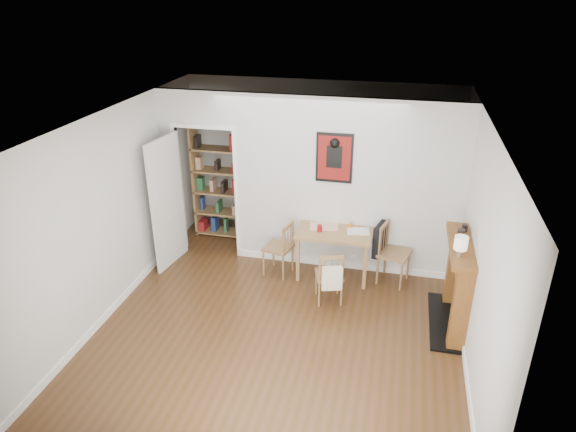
% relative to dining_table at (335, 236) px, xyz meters
% --- Properties ---
extents(ground, '(5.20, 5.20, 0.00)m').
position_rel_dining_table_xyz_m(ground, '(-0.48, -1.10, -0.65)').
color(ground, '#4D2C19').
rests_on(ground, ground).
extents(room_shell, '(5.20, 5.20, 5.20)m').
position_rel_dining_table_xyz_m(room_shell, '(-0.38, 0.24, 0.65)').
color(room_shell, silver).
rests_on(room_shell, ground).
extents(dining_table, '(1.08, 0.69, 0.74)m').
position_rel_dining_table_xyz_m(dining_table, '(0.00, 0.00, 0.00)').
color(dining_table, olive).
rests_on(dining_table, ground).
extents(chair_left, '(0.50, 0.50, 0.84)m').
position_rel_dining_table_xyz_m(chair_left, '(-0.82, -0.13, -0.23)').
color(chair_left, olive).
rests_on(chair_left, ground).
extents(chair_right, '(0.60, 0.55, 0.91)m').
position_rel_dining_table_xyz_m(chair_right, '(0.85, 0.01, -0.18)').
color(chair_right, olive).
rests_on(chair_right, ground).
extents(chair_front, '(0.49, 0.52, 0.78)m').
position_rel_dining_table_xyz_m(chair_front, '(0.04, -0.69, -0.25)').
color(chair_front, olive).
rests_on(chair_front, ground).
extents(bookshelf, '(0.83, 0.33, 1.96)m').
position_rel_dining_table_xyz_m(bookshelf, '(-2.10, 0.93, 0.32)').
color(bookshelf, olive).
rests_on(bookshelf, ground).
extents(fireplace, '(0.45, 1.25, 1.16)m').
position_rel_dining_table_xyz_m(fireplace, '(1.68, -0.85, -0.03)').
color(fireplace, brown).
rests_on(fireplace, ground).
extents(red_glass, '(0.07, 0.07, 0.10)m').
position_rel_dining_table_xyz_m(red_glass, '(-0.21, -0.07, 0.14)').
color(red_glass, maroon).
rests_on(red_glass, dining_table).
extents(orange_fruit, '(0.07, 0.07, 0.07)m').
position_rel_dining_table_xyz_m(orange_fruit, '(0.20, 0.14, 0.12)').
color(orange_fruit, '#D8610B').
rests_on(orange_fruit, dining_table).
extents(placemat, '(0.45, 0.37, 0.00)m').
position_rel_dining_table_xyz_m(placemat, '(-0.18, 0.10, 0.09)').
color(placemat, '#F0E4C6').
rests_on(placemat, dining_table).
extents(notebook, '(0.34, 0.27, 0.02)m').
position_rel_dining_table_xyz_m(notebook, '(0.33, 0.04, 0.10)').
color(notebook, silver).
rests_on(notebook, dining_table).
extents(mantel_lamp, '(0.16, 0.16, 0.24)m').
position_rel_dining_table_xyz_m(mantel_lamp, '(1.58, -1.17, 0.66)').
color(mantel_lamp, silver).
rests_on(mantel_lamp, fireplace).
extents(ceramic_jar_a, '(0.09, 0.09, 0.11)m').
position_rel_dining_table_xyz_m(ceramic_jar_a, '(1.63, -0.70, 0.57)').
color(ceramic_jar_a, black).
rests_on(ceramic_jar_a, fireplace).
extents(ceramic_jar_b, '(0.07, 0.07, 0.09)m').
position_rel_dining_table_xyz_m(ceramic_jar_b, '(1.69, -0.50, 0.56)').
color(ceramic_jar_b, black).
rests_on(ceramic_jar_b, fireplace).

